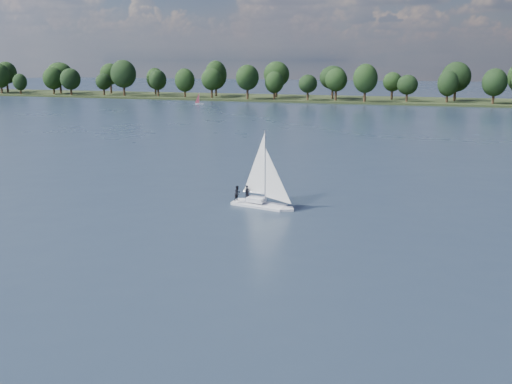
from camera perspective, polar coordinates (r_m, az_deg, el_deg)
ground at (r=123.05m, az=11.69°, el=5.37°), size 700.00×700.00×0.00m
far_shore at (r=234.19m, az=15.01°, el=8.72°), size 660.00×40.00×1.50m
sailboat at (r=62.57m, az=0.33°, el=0.72°), size 7.04×3.25×8.94m
dinghy_pink at (r=213.44m, az=-5.69°, el=9.01°), size 3.08×2.54×4.67m
treeline at (r=230.95m, az=12.09°, el=10.84°), size 562.59×74.30×17.56m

